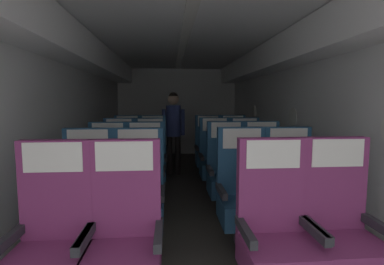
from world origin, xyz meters
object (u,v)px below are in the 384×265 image
Objects in this scene: seat_e_left_window at (127,152)px; seat_e_left_aisle at (153,152)px; seat_a_right_aisle at (341,233)px; seat_b_left_window at (87,199)px; seat_c_left_aisle at (145,175)px; seat_a_left_aisle at (124,241)px; seat_c_left_window at (107,176)px; seat_d_right_aisle at (245,160)px; seat_d_right_window at (215,160)px; seat_b_left_aisle at (138,198)px; seat_a_right_window at (276,236)px; seat_a_left_window at (52,244)px; seat_e_right_aisle at (234,151)px; seat_c_right_window at (227,174)px; seat_d_left_aisle at (151,161)px; seat_e_right_window at (209,151)px; seat_b_right_window at (243,195)px; seat_c_right_aisle at (263,173)px; seat_b_right_aisle at (290,194)px; flight_attendant at (173,124)px; seat_d_left_window at (119,162)px.

seat_e_left_window is 1.00× the size of seat_e_left_aisle.
seat_b_left_window is at bearing 156.15° from seat_a_right_aisle.
seat_c_left_aisle is (0.48, 0.88, 0.00)m from seat_b_left_window.
seat_c_left_aisle is 1.82m from seat_e_left_window.
seat_a_left_aisle and seat_c_left_window have the same top height.
seat_c_left_aisle is at bearing 0.67° from seat_c_left_window.
seat_d_right_window is (-0.48, 0.02, 0.00)m from seat_d_right_aisle.
seat_a_right_window is at bearing -40.38° from seat_b_left_aisle.
seat_c_left_window is at bearing 89.33° from seat_b_left_window.
seat_a_left_window is 1.00× the size of seat_a_right_window.
seat_e_right_aisle is at bearing 66.64° from seat_a_left_aisle.
seat_c_right_window is 1.00× the size of seat_d_left_aisle.
seat_a_right_aisle is at bearing 0.35° from seat_a_left_aisle.
seat_a_left_window is 1.00× the size of seat_b_left_aisle.
seat_e_right_aisle is 0.48m from seat_e_right_window.
seat_b_right_window is 1.00× the size of seat_c_right_window.
seat_b_right_window is at bearing -118.74° from seat_c_right_aisle.
seat_b_left_window is at bearing -100.26° from seat_e_left_aisle.
seat_a_left_window is at bearing -138.24° from seat_c_right_aisle.
seat_a_left_aisle is at bearing 0.33° from seat_a_left_window.
seat_e_right_aisle is at bearing 89.83° from seat_b_right_aisle.
seat_b_right_window is 1.00× the size of seat_c_left_window.
flight_attendant is at bearing 72.90° from seat_b_left_window.
seat_a_left_window and seat_c_right_aisle have the same top height.
seat_d_right_window is (-0.48, 1.77, 0.00)m from seat_b_right_aisle.
seat_c_left_aisle is at bearing 61.52° from seat_b_left_window.
flight_attendant reaches higher than seat_d_left_window.
seat_b_right_window is at bearing -89.95° from seat_d_right_window.
seat_d_left_window is at bearing -179.23° from seat_d_right_window.
seat_e_left_aisle is at bearing 90.06° from seat_c_left_aisle.
seat_e_right_window is at bearing 90.01° from seat_c_right_window.
seat_d_right_window is at bearing 60.57° from seat_a_left_window.
seat_e_left_aisle is (-0.01, 3.50, 0.00)m from seat_a_left_aisle.
seat_c_left_window is at bearing -104.88° from seat_e_left_aisle.
seat_d_right_aisle and seat_d_right_window have the same top height.
seat_e_right_window is at bearing 73.59° from seat_a_left_aisle.
seat_a_right_window and seat_b_left_window have the same top height.
seat_e_left_aisle is (-1.52, 3.50, 0.00)m from seat_a_right_aisle.
seat_b_right_window is 1.00× the size of seat_d_right_aisle.
seat_d_right_window is 0.73× the size of flight_attendant.
seat_b_right_aisle is (0.47, 0.87, 0.00)m from seat_a_right_window.
seat_d_right_aisle is at bearing 124.84° from flight_attendant.
seat_d_right_aisle is at bearing -2.62° from seat_d_right_window.
seat_c_right_aisle is at bearing 0.08° from seat_c_left_window.
seat_d_right_aisle is at bearing 29.50° from seat_c_left_aisle.
seat_a_right_aisle and seat_e_right_aisle have the same top height.
seat_a_right_window is 2.65m from seat_d_right_window.
seat_a_right_window is 2.82m from seat_d_left_aisle.
seat_a_left_aisle is at bearing -90.19° from seat_d_left_aisle.
seat_c_left_aisle is (-1.03, 0.89, 0.00)m from seat_b_right_window.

